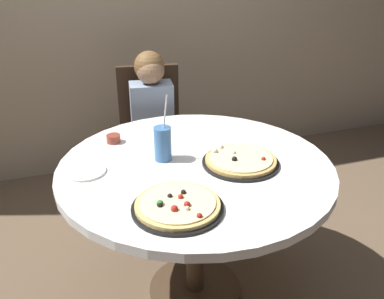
# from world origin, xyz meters

# --- Properties ---
(ground_plane) EXTENTS (8.00, 8.00, 0.00)m
(ground_plane) POSITION_xyz_m (0.00, 0.00, 0.00)
(ground_plane) COLOR brown
(dining_table) EXTENTS (1.25, 1.25, 0.75)m
(dining_table) POSITION_xyz_m (0.00, 0.00, 0.66)
(dining_table) COLOR white
(dining_table) RESTS_ON ground_plane
(chair_wooden) EXTENTS (0.45, 0.45, 0.95)m
(chair_wooden) POSITION_xyz_m (0.01, 0.94, 0.53)
(chair_wooden) COLOR #382619
(chair_wooden) RESTS_ON ground_plane
(diner_child) EXTENTS (0.30, 0.43, 1.08)m
(diner_child) POSITION_xyz_m (-0.01, 0.76, 0.48)
(diner_child) COLOR #3F4766
(diner_child) RESTS_ON ground_plane
(pizza_veggie) EXTENTS (0.35, 0.35, 0.05)m
(pizza_veggie) POSITION_xyz_m (0.19, -0.06, 0.77)
(pizza_veggie) COLOR black
(pizza_veggie) RESTS_ON dining_table
(pizza_cheese) EXTENTS (0.35, 0.35, 0.05)m
(pizza_cheese) POSITION_xyz_m (-0.18, -0.32, 0.77)
(pizza_cheese) COLOR black
(pizza_cheese) RESTS_ON dining_table
(soda_cup) EXTENTS (0.08, 0.08, 0.31)m
(soda_cup) POSITION_xyz_m (-0.13, 0.09, 0.83)
(soda_cup) COLOR #3F72B2
(soda_cup) RESTS_ON dining_table
(sauce_bowl) EXTENTS (0.07, 0.07, 0.04)m
(sauce_bowl) POSITION_xyz_m (-0.31, 0.35, 0.77)
(sauce_bowl) COLOR brown
(sauce_bowl) RESTS_ON dining_table
(plate_small) EXTENTS (0.18, 0.18, 0.01)m
(plate_small) POSITION_xyz_m (-0.48, 0.08, 0.76)
(plate_small) COLOR white
(plate_small) RESTS_ON dining_table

